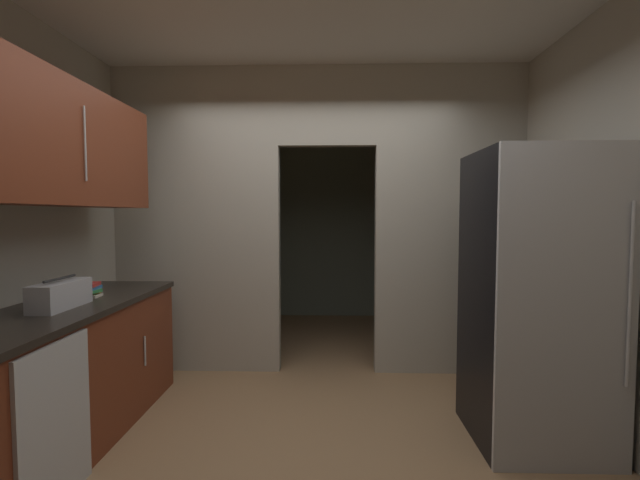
# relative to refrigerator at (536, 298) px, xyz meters

# --- Properties ---
(ground) EXTENTS (20.00, 20.00, 0.00)m
(ground) POSITION_rel_refrigerator_xyz_m (-1.45, -0.21, -0.94)
(ground) COLOR #93704C
(kitchen_overhead_slab) EXTENTS (4.16, 6.89, 0.06)m
(kitchen_overhead_slab) POSITION_rel_refrigerator_xyz_m (-1.45, 0.22, 1.91)
(kitchen_overhead_slab) COLOR silver
(kitchen_partition) EXTENTS (3.76, 0.12, 2.82)m
(kitchen_partition) POSITION_rel_refrigerator_xyz_m (-1.47, 1.23, 0.55)
(kitchen_partition) COLOR #ADA899
(kitchen_partition) RESTS_ON ground
(adjoining_room_shell) EXTENTS (3.76, 2.33, 2.82)m
(adjoining_room_shell) POSITION_rel_refrigerator_xyz_m (-1.45, 2.89, 0.47)
(adjoining_room_shell) COLOR gray
(adjoining_room_shell) RESTS_ON ground
(refrigerator) EXTENTS (0.78, 0.78, 1.87)m
(refrigerator) POSITION_rel_refrigerator_xyz_m (0.00, 0.00, 0.00)
(refrigerator) COLOR black
(refrigerator) RESTS_ON ground
(lower_cabinet_run) EXTENTS (0.66, 2.06, 0.90)m
(lower_cabinet_run) POSITION_rel_refrigerator_xyz_m (-3.01, -0.16, -0.49)
(lower_cabinet_run) COLOR maroon
(lower_cabinet_run) RESTS_ON ground
(dishwasher) EXTENTS (0.02, 0.56, 0.84)m
(dishwasher) POSITION_rel_refrigerator_xyz_m (-2.69, -0.73, -0.52)
(dishwasher) COLOR #B7BABC
(dishwasher) RESTS_ON ground
(upper_cabinet_counterside) EXTENTS (0.36, 1.85, 0.76)m
(upper_cabinet_counterside) POSITION_rel_refrigerator_xyz_m (-3.01, -0.16, 0.97)
(upper_cabinet_counterside) COLOR maroon
(boombox) EXTENTS (0.17, 0.43, 0.19)m
(boombox) POSITION_rel_refrigerator_xyz_m (-2.98, -0.21, 0.04)
(boombox) COLOR #B2B2B7
(boombox) RESTS_ON lower_cabinet_run
(book_stack) EXTENTS (0.14, 0.17, 0.10)m
(book_stack) POSITION_rel_refrigerator_xyz_m (-3.00, 0.14, 0.01)
(book_stack) COLOR beige
(book_stack) RESTS_ON lower_cabinet_run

